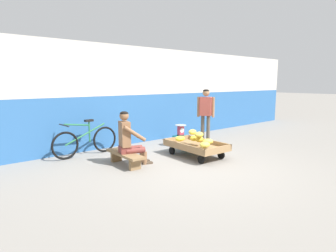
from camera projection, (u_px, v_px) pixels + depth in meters
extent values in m
plane|color=gray|center=(197.00, 168.00, 5.81)|extent=(80.00, 80.00, 0.00)
cube|color=#2D609E|center=(121.00, 120.00, 7.92)|extent=(16.00, 0.30, 1.37)
cube|color=beige|center=(120.00, 71.00, 7.71)|extent=(16.00, 0.30, 1.33)
cube|color=#99754C|center=(196.00, 147.00, 6.67)|extent=(0.91, 1.48, 0.05)
cube|color=#99754C|center=(183.00, 146.00, 6.41)|extent=(0.11, 1.44, 0.10)
cube|color=#99754C|center=(208.00, 141.00, 6.90)|extent=(0.11, 1.44, 0.10)
cube|color=#99754C|center=(177.00, 139.00, 7.20)|extent=(0.84, 0.08, 0.10)
cube|color=#99754C|center=(218.00, 149.00, 6.11)|extent=(0.84, 0.08, 0.10)
cylinder|color=black|center=(172.00, 151.00, 6.90)|extent=(0.06, 0.18, 0.18)
cylinder|color=black|center=(191.00, 147.00, 7.27)|extent=(0.06, 0.18, 0.18)
cylinder|color=black|center=(201.00, 160.00, 6.10)|extent=(0.06, 0.18, 0.18)
cylinder|color=black|center=(221.00, 155.00, 6.48)|extent=(0.06, 0.18, 0.18)
ellipsoid|color=yellow|center=(180.00, 139.00, 6.64)|extent=(0.27, 0.23, 0.13)
ellipsoid|color=gold|center=(199.00, 139.00, 6.57)|extent=(0.29, 0.26, 0.13)
ellipsoid|color=yellow|center=(208.00, 142.00, 6.31)|extent=(0.30, 0.28, 0.13)
ellipsoid|color=gold|center=(194.00, 138.00, 6.69)|extent=(0.24, 0.18, 0.13)
ellipsoid|color=yellow|center=(205.00, 145.00, 6.00)|extent=(0.26, 0.21, 0.13)
ellipsoid|color=yellow|center=(192.00, 132.00, 6.75)|extent=(0.30, 0.27, 0.13)
ellipsoid|color=yellow|center=(199.00, 135.00, 6.44)|extent=(0.27, 0.22, 0.13)
cube|color=olive|center=(125.00, 154.00, 5.96)|extent=(0.34, 1.11, 0.05)
cube|color=olive|center=(116.00, 156.00, 6.28)|extent=(0.24, 0.09, 0.22)
cube|color=olive|center=(135.00, 164.00, 5.68)|extent=(0.24, 0.09, 0.22)
cylinder|color=brown|center=(142.00, 156.00, 6.22)|extent=(0.10, 0.10, 0.27)
cube|color=#4C3D2D|center=(145.00, 161.00, 6.26)|extent=(0.24, 0.15, 0.04)
cylinder|color=brown|center=(133.00, 149.00, 6.11)|extent=(0.42, 0.24, 0.13)
cylinder|color=brown|center=(145.00, 158.00, 6.06)|extent=(0.10, 0.10, 0.27)
cube|color=#4C3D2D|center=(147.00, 163.00, 6.10)|extent=(0.24, 0.15, 0.04)
cylinder|color=brown|center=(135.00, 150.00, 5.95)|extent=(0.42, 0.24, 0.13)
cube|color=brown|center=(125.00, 149.00, 5.94)|extent=(0.29, 0.33, 0.14)
cube|color=brown|center=(125.00, 134.00, 5.89)|extent=(0.26, 0.36, 0.52)
cylinder|color=brown|center=(129.00, 131.00, 6.14)|extent=(0.47, 0.21, 0.36)
cylinder|color=brown|center=(135.00, 134.00, 5.77)|extent=(0.47, 0.21, 0.36)
sphere|color=brown|center=(124.00, 116.00, 5.84)|extent=(0.19, 0.19, 0.19)
ellipsoid|color=black|center=(124.00, 113.00, 5.83)|extent=(0.17, 0.17, 0.09)
cube|color=#19847F|center=(181.00, 141.00, 7.71)|extent=(0.36, 0.28, 0.30)
cylinder|color=#28282D|center=(181.00, 135.00, 7.69)|extent=(0.20, 0.20, 0.03)
cube|color=#C6384C|center=(181.00, 130.00, 7.67)|extent=(0.16, 0.10, 0.24)
cylinder|color=white|center=(182.00, 130.00, 7.63)|extent=(0.13, 0.01, 0.13)
cylinder|color=#B2B5BA|center=(181.00, 125.00, 7.65)|extent=(0.30, 0.30, 0.01)
torus|color=black|center=(65.00, 146.00, 6.40)|extent=(0.64, 0.09, 0.64)
torus|color=black|center=(105.00, 139.00, 7.10)|extent=(0.64, 0.09, 0.64)
cylinder|color=#236B3D|center=(86.00, 134.00, 6.72)|extent=(1.03, 0.10, 0.43)
cylinder|color=#236B3D|center=(89.00, 132.00, 6.78)|extent=(0.04, 0.04, 0.48)
cylinder|color=#236B3D|center=(77.00, 125.00, 6.54)|extent=(0.62, 0.07, 0.12)
cube|color=black|center=(89.00, 121.00, 6.74)|extent=(0.21, 0.11, 0.05)
cylinder|color=black|center=(64.00, 125.00, 6.32)|extent=(0.06, 0.48, 0.03)
cylinder|color=brown|center=(208.00, 130.00, 8.02)|extent=(0.10, 0.10, 0.80)
cylinder|color=brown|center=(203.00, 130.00, 8.07)|extent=(0.10, 0.10, 0.80)
cube|color=#B24C42|center=(206.00, 106.00, 7.94)|extent=(0.34, 0.38, 0.52)
cylinder|color=#9E704C|center=(213.00, 107.00, 7.88)|extent=(0.07, 0.07, 0.56)
cylinder|color=#9E704C|center=(198.00, 107.00, 8.01)|extent=(0.07, 0.07, 0.56)
sphere|color=#9E704C|center=(206.00, 93.00, 7.88)|extent=(0.19, 0.19, 0.19)
ellipsoid|color=black|center=(206.00, 91.00, 7.87)|extent=(0.17, 0.17, 0.09)
cube|color=green|center=(193.00, 146.00, 7.31)|extent=(0.18, 0.12, 0.24)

